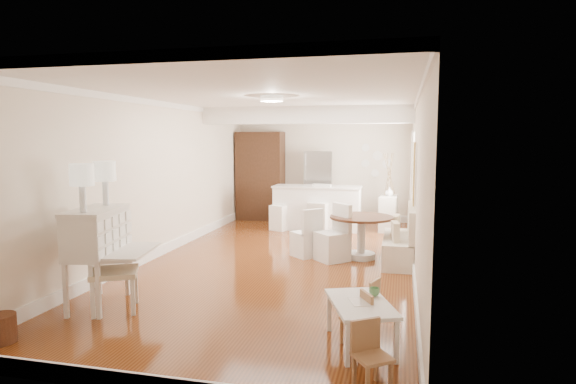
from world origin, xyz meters
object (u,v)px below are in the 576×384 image
at_px(kids_chair_a, 356,320).
at_px(breakfast_counter, 317,208).
at_px(kids_chair_b, 365,301).
at_px(bar_stool_right, 319,208).
at_px(slip_chair_far, 306,232).
at_px(fridge, 332,187).
at_px(kids_table, 360,324).
at_px(sideboard, 388,213).
at_px(kids_chair_c, 372,356).
at_px(slip_chair_near, 332,233).
at_px(wicker_basket, 1,329).
at_px(bar_stool_left, 280,210).
at_px(dining_table, 361,237).
at_px(secretary_bureau, 98,257).
at_px(pantry_cabinet, 261,176).
at_px(gustavian_armchair, 114,271).

distance_m(kids_chair_a, breakfast_counter, 6.42).
relative_size(kids_chair_b, bar_stool_right, 0.50).
relative_size(slip_chair_far, fridge, 0.49).
xyz_separation_m(kids_table, sideboard, (0.09, 6.52, 0.17)).
distance_m(kids_chair_c, slip_chair_near, 4.36).
distance_m(kids_table, slip_chair_near, 3.51).
distance_m(wicker_basket, bar_stool_right, 7.09).
height_order(kids_chair_a, fridge, fridge).
bearing_deg(breakfast_counter, slip_chair_far, -84.34).
bearing_deg(sideboard, bar_stool_right, -156.21).
bearing_deg(bar_stool_left, kids_chair_c, -48.30).
bearing_deg(dining_table, kids_table, -85.29).
relative_size(secretary_bureau, dining_table, 1.13).
xyz_separation_m(kids_chair_a, kids_chair_b, (0.05, 0.64, -0.01)).
distance_m(kids_table, bar_stool_right, 6.12).
distance_m(slip_chair_far, breakfast_counter, 2.62).
height_order(kids_chair_c, pantry_cabinet, pantry_cabinet).
xyz_separation_m(kids_table, kids_chair_c, (0.18, -0.84, 0.06)).
bearing_deg(bar_stool_left, fridge, 72.83).
distance_m(kids_table, breakfast_counter, 6.41).
bearing_deg(sideboard, breakfast_counter, -166.49).
xyz_separation_m(kids_chair_c, breakfast_counter, (-1.72, 7.06, 0.22)).
xyz_separation_m(bar_stool_left, sideboard, (2.47, 0.55, -0.06)).
relative_size(wicker_basket, bar_stool_left, 0.32).
height_order(dining_table, bar_stool_right, bar_stool_right).
bearing_deg(kids_table, slip_chair_near, 102.92).
bearing_deg(kids_chair_b, kids_chair_a, 15.72).
distance_m(breakfast_counter, bar_stool_left, 0.87).
xyz_separation_m(kids_table, kids_chair_a, (-0.04, -0.02, 0.05)).
bearing_deg(bar_stool_right, slip_chair_far, -76.19).
relative_size(bar_stool_left, bar_stool_right, 0.85).
distance_m(slip_chair_near, bar_stool_left, 3.01).
height_order(kids_chair_c, bar_stool_left, bar_stool_left).
distance_m(kids_chair_b, dining_table, 3.09).
xyz_separation_m(kids_table, bar_stool_left, (-2.38, 5.96, 0.23)).
bearing_deg(slip_chair_near, pantry_cabinet, 168.08).
bearing_deg(kids_chair_c, kids_chair_b, 61.65).
distance_m(breakfast_counter, sideboard, 1.67).
relative_size(kids_table, slip_chair_near, 0.95).
distance_m(slip_chair_near, pantry_cabinet, 4.65).
xyz_separation_m(secretary_bureau, slip_chair_near, (2.57, 2.97, -0.13)).
xyz_separation_m(secretary_bureau, breakfast_counter, (1.80, 5.78, -0.12)).
height_order(breakfast_counter, fridge, fridge).
relative_size(kids_chair_a, kids_chair_b, 1.05).
height_order(breakfast_counter, sideboard, breakfast_counter).
relative_size(gustavian_armchair, dining_table, 0.91).
bearing_deg(breakfast_counter, pantry_cabinet, 147.57).
xyz_separation_m(wicker_basket, slip_chair_far, (2.38, 4.39, 0.29)).
height_order(secretary_bureau, wicker_basket, secretary_bureau).
xyz_separation_m(kids_chair_a, fridge, (-1.30, 7.29, 0.61)).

